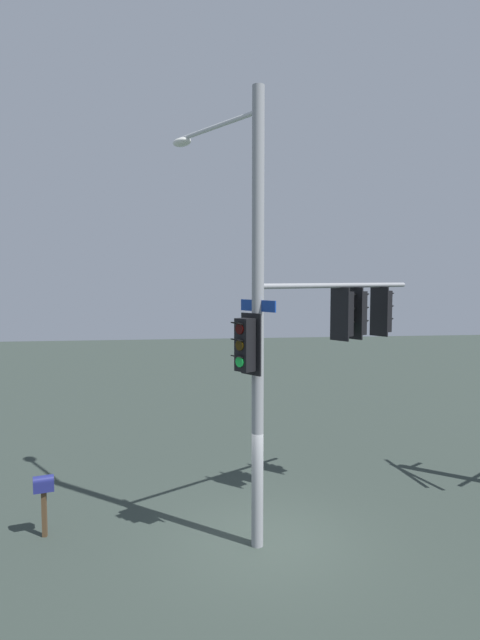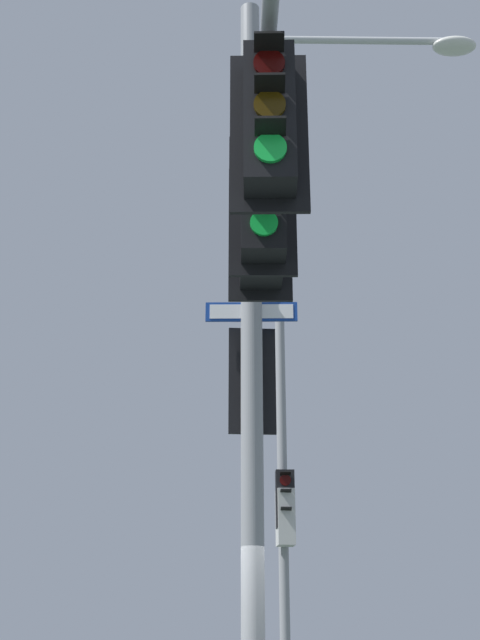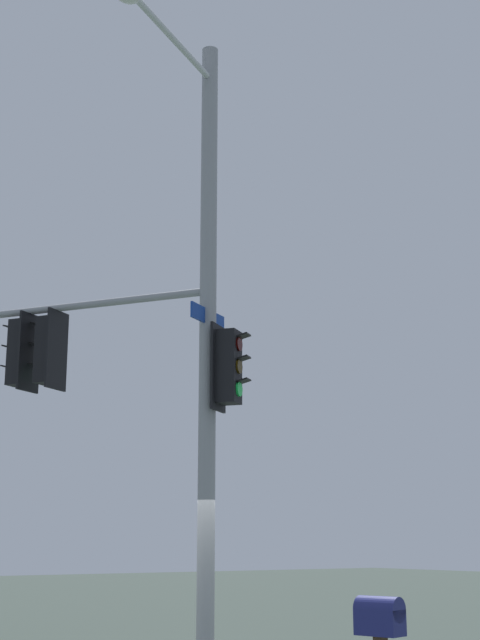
# 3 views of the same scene
# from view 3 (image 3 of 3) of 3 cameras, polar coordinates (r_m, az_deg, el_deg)

# --- Properties ---
(main_signal_pole_assembly) EXTENTS (3.48, 6.41, 9.74)m
(main_signal_pole_assembly) POSITION_cam_3_polar(r_m,az_deg,el_deg) (14.40, -6.83, -0.68)
(main_signal_pole_assembly) COLOR gray
(main_signal_pole_assembly) RESTS_ON ground
(mailbox) EXTENTS (0.35, 0.49, 1.41)m
(mailbox) POSITION_cam_3_polar(r_m,az_deg,el_deg) (9.24, 8.69, -18.45)
(mailbox) COLOR #4C3823
(mailbox) RESTS_ON ground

